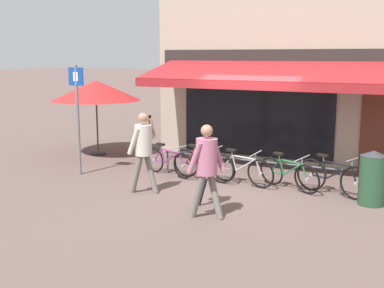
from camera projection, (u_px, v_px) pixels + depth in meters
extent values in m
plane|color=brown|center=(231.00, 185.00, 11.10)|extent=(160.00, 160.00, 0.00)
cube|color=tan|center=(303.00, 64.00, 14.10)|extent=(7.94, 3.00, 5.40)
cube|color=black|center=(256.00, 117.00, 13.43)|extent=(4.37, 0.04, 2.19)
cube|color=#5B2D1E|center=(379.00, 133.00, 12.00)|extent=(0.90, 0.04, 2.10)
cube|color=#282623|center=(288.00, 58.00, 12.73)|extent=(7.54, 0.06, 0.44)
cube|color=maroon|center=(277.00, 71.00, 11.96)|extent=(7.15, 1.95, 0.50)
cube|color=maroon|center=(264.00, 86.00, 11.17)|extent=(7.15, 0.03, 0.20)
cylinder|color=#47494F|center=(247.00, 160.00, 11.19)|extent=(4.37, 0.04, 0.04)
cylinder|color=#47494F|center=(168.00, 163.00, 12.19)|extent=(0.04, 0.04, 0.55)
cylinder|color=#47494F|center=(341.00, 183.00, 10.28)|extent=(0.04, 0.04, 0.55)
torus|color=black|center=(183.00, 166.00, 11.62)|extent=(0.64, 0.25, 0.65)
cylinder|color=#9E9EA3|center=(183.00, 166.00, 11.62)|extent=(0.08, 0.08, 0.07)
torus|color=black|center=(155.00, 160.00, 12.30)|extent=(0.64, 0.25, 0.65)
cylinder|color=#9E9EA3|center=(155.00, 160.00, 12.30)|extent=(0.08, 0.08, 0.07)
cylinder|color=#892D7A|center=(172.00, 158.00, 11.84)|extent=(0.55, 0.20, 0.35)
cylinder|color=#892D7A|center=(170.00, 151.00, 11.83)|extent=(0.61, 0.20, 0.05)
cylinder|color=#892D7A|center=(163.00, 156.00, 12.05)|extent=(0.11, 0.04, 0.34)
cylinder|color=#892D7A|center=(159.00, 161.00, 12.18)|extent=(0.35, 0.13, 0.05)
cylinder|color=#892D7A|center=(158.00, 154.00, 12.17)|extent=(0.30, 0.13, 0.34)
cylinder|color=#892D7A|center=(181.00, 159.00, 11.62)|extent=(0.15, 0.06, 0.31)
cylinder|color=#9E9EA3|center=(161.00, 147.00, 12.04)|extent=(0.06, 0.03, 0.11)
cube|color=black|center=(160.00, 144.00, 12.04)|extent=(0.26, 0.16, 0.05)
cylinder|color=#9E9EA3|center=(179.00, 150.00, 11.61)|extent=(0.03, 0.04, 0.14)
cylinder|color=#9E9EA3|center=(179.00, 147.00, 11.60)|extent=(0.17, 0.51, 0.05)
torus|color=black|center=(221.00, 169.00, 11.20)|extent=(0.72, 0.19, 0.71)
cylinder|color=#9E9EA3|center=(221.00, 169.00, 11.20)|extent=(0.08, 0.07, 0.07)
torus|color=black|center=(186.00, 163.00, 11.77)|extent=(0.72, 0.19, 0.71)
cylinder|color=#9E9EA3|center=(186.00, 163.00, 11.77)|extent=(0.08, 0.07, 0.07)
cylinder|color=#B21E1E|center=(207.00, 160.00, 11.38)|extent=(0.56, 0.14, 0.38)
cylinder|color=#B21E1E|center=(205.00, 152.00, 11.35)|extent=(0.62, 0.12, 0.05)
cylinder|color=#B21E1E|center=(196.00, 158.00, 11.55)|extent=(0.12, 0.06, 0.37)
cylinder|color=#B21E1E|center=(192.00, 164.00, 11.67)|extent=(0.36, 0.08, 0.05)
cylinder|color=#B21E1E|center=(190.00, 157.00, 11.65)|extent=(0.30, 0.10, 0.37)
cylinder|color=#B21E1E|center=(219.00, 161.00, 11.19)|extent=(0.15, 0.05, 0.34)
cylinder|color=#9E9EA3|center=(194.00, 148.00, 11.52)|extent=(0.06, 0.03, 0.11)
cube|color=black|center=(193.00, 146.00, 11.51)|extent=(0.25, 0.14, 0.06)
cylinder|color=#9E9EA3|center=(216.00, 151.00, 11.16)|extent=(0.03, 0.04, 0.14)
cylinder|color=#9E9EA3|center=(216.00, 148.00, 11.15)|extent=(0.09, 0.52, 0.06)
torus|color=black|center=(261.00, 174.00, 10.77)|extent=(0.70, 0.25, 0.68)
cylinder|color=#9E9EA3|center=(261.00, 174.00, 10.77)|extent=(0.08, 0.08, 0.08)
torus|color=black|center=(224.00, 168.00, 11.37)|extent=(0.70, 0.25, 0.68)
cylinder|color=#9E9EA3|center=(224.00, 168.00, 11.37)|extent=(0.08, 0.08, 0.08)
cylinder|color=#BCB7B2|center=(246.00, 165.00, 10.96)|extent=(0.55, 0.18, 0.36)
cylinder|color=#BCB7B2|center=(244.00, 157.00, 10.93)|extent=(0.61, 0.14, 0.05)
cylinder|color=#BCB7B2|center=(234.00, 163.00, 11.14)|extent=(0.12, 0.07, 0.36)
cylinder|color=#BCB7B2|center=(230.00, 169.00, 11.27)|extent=(0.35, 0.10, 0.05)
cylinder|color=#BCB7B2|center=(228.00, 162.00, 11.24)|extent=(0.30, 0.13, 0.36)
cylinder|color=#BCB7B2|center=(258.00, 167.00, 10.76)|extent=(0.15, 0.06, 0.33)
cylinder|color=#9E9EA3|center=(232.00, 153.00, 11.11)|extent=(0.06, 0.03, 0.11)
cube|color=black|center=(231.00, 150.00, 11.10)|extent=(0.26, 0.15, 0.06)
cylinder|color=#9E9EA3|center=(256.00, 157.00, 10.73)|extent=(0.03, 0.05, 0.14)
cylinder|color=#9E9EA3|center=(256.00, 154.00, 10.71)|extent=(0.12, 0.51, 0.09)
torus|color=black|center=(307.00, 179.00, 10.31)|extent=(0.67, 0.38, 0.67)
cylinder|color=#9E9EA3|center=(307.00, 179.00, 10.31)|extent=(0.09, 0.09, 0.08)
torus|color=black|center=(271.00, 171.00, 11.06)|extent=(0.67, 0.38, 0.67)
cylinder|color=#9E9EA3|center=(271.00, 171.00, 11.06)|extent=(0.09, 0.09, 0.08)
cylinder|color=#23703D|center=(293.00, 170.00, 10.56)|extent=(0.51, 0.29, 0.36)
cylinder|color=#23703D|center=(291.00, 162.00, 10.54)|extent=(0.58, 0.27, 0.05)
cylinder|color=#23703D|center=(282.00, 167.00, 10.79)|extent=(0.12, 0.05, 0.35)
cylinder|color=#23703D|center=(277.00, 173.00, 10.94)|extent=(0.34, 0.17, 0.05)
cylinder|color=#23703D|center=(276.00, 165.00, 10.92)|extent=(0.28, 0.19, 0.35)
cylinder|color=#23703D|center=(305.00, 172.00, 10.31)|extent=(0.15, 0.04, 0.32)
cylinder|color=#9E9EA3|center=(279.00, 157.00, 10.77)|extent=(0.06, 0.02, 0.11)
cube|color=black|center=(279.00, 154.00, 10.76)|extent=(0.26, 0.19, 0.06)
cylinder|color=#9E9EA3|center=(302.00, 161.00, 10.30)|extent=(0.04, 0.05, 0.14)
cylinder|color=#9E9EA3|center=(302.00, 158.00, 10.28)|extent=(0.22, 0.49, 0.09)
torus|color=black|center=(356.00, 183.00, 9.90)|extent=(0.70, 0.26, 0.72)
cylinder|color=#9E9EA3|center=(356.00, 183.00, 9.90)|extent=(0.08, 0.08, 0.07)
torus|color=black|center=(311.00, 175.00, 10.61)|extent=(0.70, 0.26, 0.72)
cylinder|color=#9E9EA3|center=(311.00, 175.00, 10.61)|extent=(0.08, 0.08, 0.07)
cylinder|color=black|center=(339.00, 172.00, 10.14)|extent=(0.56, 0.20, 0.38)
cylinder|color=black|center=(338.00, 164.00, 10.14)|extent=(0.62, 0.22, 0.05)
cylinder|color=black|center=(325.00, 170.00, 10.36)|extent=(0.12, 0.07, 0.38)
cylinder|color=black|center=(319.00, 176.00, 10.49)|extent=(0.36, 0.14, 0.05)
cylinder|color=black|center=(317.00, 168.00, 10.48)|extent=(0.31, 0.12, 0.38)
cylinder|color=black|center=(354.00, 175.00, 9.91)|extent=(0.15, 0.08, 0.35)
cylinder|color=#9E9EA3|center=(323.00, 159.00, 10.36)|extent=(0.06, 0.04, 0.11)
cube|color=black|center=(323.00, 155.00, 10.35)|extent=(0.26, 0.17, 0.05)
cylinder|color=#9E9EA3|center=(352.00, 163.00, 9.91)|extent=(0.03, 0.03, 0.14)
cylinder|color=#9E9EA3|center=(352.00, 160.00, 9.90)|extent=(0.17, 0.50, 0.03)
cylinder|color=slate|center=(151.00, 174.00, 10.46)|extent=(0.36, 0.14, 0.87)
cylinder|color=slate|center=(137.00, 174.00, 10.40)|extent=(0.36, 0.14, 0.87)
cylinder|color=beige|center=(143.00, 140.00, 10.29)|extent=(0.39, 0.39, 0.66)
sphere|color=#A87A5B|center=(143.00, 118.00, 10.21)|extent=(0.22, 0.22, 0.22)
cylinder|color=beige|center=(134.00, 141.00, 10.16)|extent=(0.31, 0.16, 0.59)
cylinder|color=beige|center=(151.00, 132.00, 10.43)|extent=(0.24, 0.19, 0.30)
cylinder|color=#A87A5B|center=(152.00, 128.00, 10.39)|extent=(0.17, 0.21, 0.45)
cube|color=black|center=(150.00, 118.00, 10.32)|extent=(0.02, 0.07, 0.14)
cylinder|color=black|center=(213.00, 191.00, 9.55)|extent=(0.25, 0.09, 0.60)
cylinder|color=black|center=(202.00, 192.00, 9.52)|extent=(0.25, 0.09, 0.60)
cylinder|color=#B26684|center=(208.00, 166.00, 9.44)|extent=(0.25, 0.25, 0.46)
sphere|color=#A87A5B|center=(208.00, 150.00, 9.38)|extent=(0.15, 0.15, 0.15)
cylinder|color=#B26684|center=(201.00, 167.00, 9.36)|extent=(0.21, 0.10, 0.41)
cylinder|color=#B26684|center=(214.00, 165.00, 9.52)|extent=(0.21, 0.10, 0.41)
cube|color=#23663D|center=(199.00, 162.00, 9.52)|extent=(0.15, 0.21, 0.28)
cylinder|color=slate|center=(215.00, 196.00, 8.80)|extent=(0.38, 0.19, 0.86)
cylinder|color=slate|center=(198.00, 196.00, 8.78)|extent=(0.38, 0.19, 0.86)
cylinder|color=#B26684|center=(207.00, 157.00, 8.66)|extent=(0.45, 0.45, 0.66)
sphere|color=#A87A5B|center=(207.00, 131.00, 8.57)|extent=(0.22, 0.22, 0.22)
cylinder|color=#B26684|center=(195.00, 158.00, 8.54)|extent=(0.31, 0.13, 0.59)
cylinder|color=#B26684|center=(218.00, 155.00, 8.77)|extent=(0.31, 0.13, 0.59)
cylinder|color=#23472D|center=(372.00, 180.00, 9.57)|extent=(0.52, 0.52, 1.00)
cone|color=#33353A|center=(374.00, 153.00, 9.47)|extent=(0.53, 0.53, 0.10)
cylinder|color=slate|center=(78.00, 121.00, 11.87)|extent=(0.07, 0.07, 2.73)
cube|color=#14429E|center=(76.00, 77.00, 11.67)|extent=(0.44, 0.02, 0.44)
cube|color=white|center=(75.00, 77.00, 11.66)|extent=(0.14, 0.01, 0.22)
cylinder|color=#4C3D2D|center=(97.00, 119.00, 14.34)|extent=(0.05, 0.05, 2.18)
cone|color=red|center=(96.00, 90.00, 14.19)|extent=(2.63, 2.63, 0.59)
cylinder|color=#262628|center=(98.00, 154.00, 14.54)|extent=(0.44, 0.44, 0.06)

